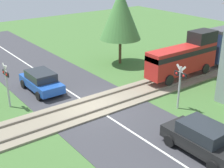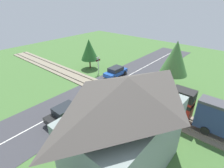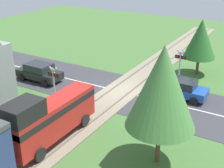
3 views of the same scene
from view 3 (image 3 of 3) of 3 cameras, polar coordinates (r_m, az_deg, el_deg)
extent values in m
plane|color=#426B33|center=(24.15, 1.71, -1.45)|extent=(60.00, 60.00, 0.00)
cube|color=#38383D|center=(24.15, 1.71, -1.43)|extent=(48.00, 6.40, 0.02)
cube|color=silver|center=(24.14, 1.71, -1.40)|extent=(48.00, 0.12, 0.00)
cube|color=gray|center=(24.13, 1.71, -1.32)|extent=(2.80, 48.00, 0.12)
cube|color=slate|center=(23.77, 3.24, -1.42)|extent=(0.10, 48.00, 0.12)
cube|color=slate|center=(24.40, 0.23, -0.71)|extent=(0.10, 48.00, 0.12)
cube|color=red|center=(17.69, -10.66, -6.07)|extent=(1.35, 6.22, 1.90)
cube|color=black|center=(17.44, -10.78, -4.58)|extent=(1.37, 6.22, 0.36)
cube|color=black|center=(15.72, -16.02, -4.79)|extent=(1.35, 1.99, 0.90)
cylinder|color=black|center=(19.10, -4.92, -6.63)|extent=(0.14, 0.76, 0.76)
cylinder|color=black|center=(19.87, -8.34, -5.53)|extent=(0.14, 0.76, 0.76)
cylinder|color=black|center=(16.56, -13.00, -12.45)|extent=(0.14, 0.76, 0.76)
cylinder|color=black|center=(17.44, -16.55, -10.84)|extent=(0.14, 0.76, 0.76)
cube|color=#1E4CA8|center=(23.65, 12.42, -1.05)|extent=(3.88, 1.63, 0.56)
cube|color=#23282D|center=(23.43, 12.54, 0.18)|extent=(2.14, 1.50, 0.55)
cylinder|color=black|center=(23.43, 8.80, -1.75)|extent=(0.60, 0.18, 0.60)
cylinder|color=black|center=(24.83, 10.23, -0.36)|extent=(0.60, 0.18, 0.60)
cylinder|color=black|center=(22.75, 14.70, -3.08)|extent=(0.60, 0.18, 0.60)
cylinder|color=black|center=(24.18, 15.81, -1.57)|extent=(0.60, 0.18, 0.60)
cube|color=black|center=(26.72, -13.11, 1.83)|extent=(3.88, 1.67, 0.59)
cube|color=#23282D|center=(26.51, -13.23, 3.03)|extent=(2.13, 1.54, 0.60)
cylinder|color=black|center=(26.60, -9.84, 1.32)|extent=(0.60, 0.18, 0.60)
cylinder|color=black|center=(25.46, -12.23, 0.09)|extent=(0.60, 0.18, 0.60)
cylinder|color=black|center=(28.21, -13.79, 2.28)|extent=(0.60, 0.18, 0.60)
cylinder|color=black|center=(27.13, -16.20, 1.15)|extent=(0.60, 0.18, 0.60)
cylinder|color=#B7B7B7|center=(25.97, 12.26, 3.03)|extent=(0.12, 0.12, 2.68)
cube|color=black|center=(25.69, 12.42, 4.82)|extent=(0.90, 0.08, 0.28)
sphere|color=red|center=(25.62, 12.99, 4.71)|extent=(0.18, 0.18, 0.18)
sphere|color=red|center=(25.77, 11.85, 4.93)|extent=(0.18, 0.18, 0.18)
cube|color=silver|center=(25.62, 12.46, 5.31)|extent=(0.72, 0.04, 0.72)
cube|color=silver|center=(25.62, 12.46, 5.31)|extent=(0.72, 0.04, 0.72)
cylinder|color=#B7B7B7|center=(22.23, -10.53, -0.36)|extent=(0.12, 0.12, 2.68)
cube|color=black|center=(21.91, -10.70, 1.69)|extent=(0.90, 0.08, 0.28)
sphere|color=red|center=(22.08, -11.23, 1.82)|extent=(0.18, 0.18, 0.18)
sphere|color=red|center=(21.74, -10.15, 1.56)|extent=(0.18, 0.18, 0.18)
cube|color=silver|center=(21.82, -10.74, 2.26)|extent=(0.72, 0.04, 0.72)
cube|color=silver|center=(21.82, -10.74, 2.26)|extent=(0.72, 0.04, 0.72)
cylinder|color=brown|center=(16.28, 8.43, -10.77)|extent=(0.24, 0.24, 2.16)
cone|color=#477F3D|center=(14.76, 9.15, -0.59)|extent=(3.45, 3.45, 4.14)
cylinder|color=brown|center=(28.40, 15.37, 3.26)|extent=(0.24, 0.24, 1.53)
cone|color=#286628|center=(27.69, 15.91, 7.97)|extent=(2.77, 2.77, 3.32)
camera|label=1|loc=(37.94, -11.33, 20.69)|focal=50.00mm
camera|label=2|loc=(25.66, -50.56, 17.37)|focal=28.00mm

